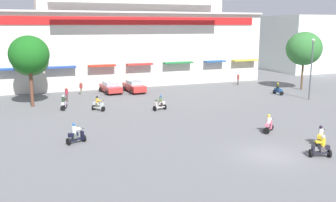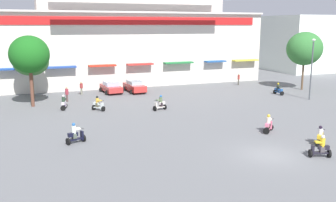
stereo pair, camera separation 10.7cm
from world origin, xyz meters
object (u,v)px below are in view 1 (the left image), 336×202
at_px(parked_car_0, 111,87).
at_px(scooter_rider_6, 320,137).
at_px(scooter_rider_1, 278,90).
at_px(scooter_rider_4, 321,148).
at_px(scooter_rider_2, 64,103).
at_px(streetlamp_near, 311,65).
at_px(pedestrian_0, 238,78).
at_px(plaza_tree_1, 304,49).
at_px(scooter_rider_5, 76,135).
at_px(plaza_tree_2, 29,55).
at_px(scooter_rider_7, 160,104).
at_px(pedestrian_2, 67,93).
at_px(scooter_rider_3, 269,125).
at_px(plaza_tree_0, 30,62).
at_px(parked_car_1, 134,86).
at_px(scooter_rider_8, 98,105).
at_px(pedestrian_1, 81,87).

relative_size(parked_car_0, scooter_rider_6, 2.97).
height_order(scooter_rider_1, scooter_rider_4, scooter_rider_4).
bearing_deg(scooter_rider_2, streetlamp_near, -9.95).
distance_m(scooter_rider_1, pedestrian_0, 8.44).
relative_size(plaza_tree_1, streetlamp_near, 1.09).
height_order(scooter_rider_5, streetlamp_near, streetlamp_near).
bearing_deg(scooter_rider_1, scooter_rider_6, -118.55).
relative_size(plaza_tree_2, scooter_rider_7, 4.78).
height_order(plaza_tree_1, pedestrian_2, plaza_tree_1).
height_order(scooter_rider_2, scooter_rider_3, scooter_rider_2).
relative_size(plaza_tree_0, scooter_rider_1, 3.92).
bearing_deg(plaza_tree_0, scooter_rider_5, -82.70).
xyz_separation_m(scooter_rider_4, pedestrian_2, (-13.66, 24.67, 0.33)).
xyz_separation_m(parked_car_0, pedestrian_0, (18.68, -0.13, 0.23)).
distance_m(parked_car_0, scooter_rider_7, 11.89).
height_order(plaza_tree_0, scooter_rider_3, plaza_tree_0).
bearing_deg(scooter_rider_5, plaza_tree_2, 100.31).
relative_size(parked_car_1, streetlamp_near, 0.65).
height_order(scooter_rider_8, streetlamp_near, streetlamp_near).
bearing_deg(scooter_rider_7, pedestrian_2, 137.04).
xyz_separation_m(parked_car_1, pedestrian_0, (15.70, 0.33, 0.20)).
relative_size(scooter_rider_5, scooter_rider_6, 1.09).
bearing_deg(scooter_rider_3, pedestrian_2, 127.00).
distance_m(scooter_rider_2, scooter_rider_3, 20.68).
relative_size(plaza_tree_1, scooter_rider_1, 5.18).
bearing_deg(scooter_rider_6, plaza_tree_2, 132.22).
relative_size(plaza_tree_2, parked_car_0, 1.74).
xyz_separation_m(plaza_tree_1, scooter_rider_6, (-14.91, -19.71, -4.89)).
bearing_deg(parked_car_0, plaza_tree_1, -15.03).
xyz_separation_m(scooter_rider_1, streetlamp_near, (1.36, -4.00, 3.48)).
bearing_deg(pedestrian_1, parked_car_1, -5.17).
distance_m(scooter_rider_5, scooter_rider_6, 17.85).
bearing_deg(scooter_rider_2, scooter_rider_6, -48.75).
distance_m(scooter_rider_1, scooter_rider_3, 17.78).
distance_m(parked_car_0, pedestrian_1, 3.73).
bearing_deg(scooter_rider_4, scooter_rider_7, 107.28).
xyz_separation_m(scooter_rider_2, scooter_rider_7, (9.15, -3.87, 0.02)).
xyz_separation_m(scooter_rider_2, pedestrian_2, (0.73, 3.97, 0.32)).
height_order(scooter_rider_3, streetlamp_near, streetlamp_near).
distance_m(parked_car_1, streetlamp_near, 21.70).
height_order(plaza_tree_1, scooter_rider_1, plaza_tree_1).
relative_size(scooter_rider_5, scooter_rider_7, 1.01).
relative_size(plaza_tree_1, plaza_tree_2, 1.02).
bearing_deg(scooter_rider_8, pedestrian_2, 113.13).
bearing_deg(pedestrian_1, pedestrian_0, -0.70).
height_order(scooter_rider_7, pedestrian_1, pedestrian_1).
height_order(scooter_rider_1, pedestrian_2, pedestrian_2).
bearing_deg(pedestrian_0, plaza_tree_0, 179.74).
bearing_deg(scooter_rider_7, parked_car_0, 102.35).
bearing_deg(parked_car_1, pedestrian_2, -159.53).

